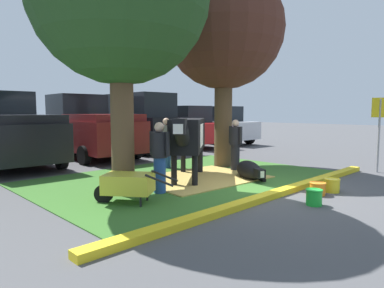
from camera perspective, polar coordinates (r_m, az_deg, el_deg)
The scene contains 20 objects.
ground_plane at distance 7.78m, azimuth 10.47°, elevation -7.62°, with size 80.00×80.00×0.00m, color #4C4C4F.
grass_island at distance 9.00m, azimuth -1.08°, elevation -5.67°, with size 7.60×5.17×0.02m, color #386B28.
curb_yellow at distance 7.29m, azimuth 13.99°, elevation -8.11°, with size 8.80×0.24×0.12m, color yellow.
hay_bedding at distance 8.83m, azimuth 1.37°, elevation -5.80°, with size 3.20×2.40×0.04m, color tan.
shade_tree_right at distance 11.01m, azimuth 5.41°, elevation 18.53°, with size 3.69×3.69×6.13m.
cow_holstein at distance 8.55m, azimuth -0.69°, elevation 1.45°, with size 2.64×2.31×1.61m.
calf_lying at distance 8.88m, azimuth 9.65°, elevation -4.41°, with size 0.94×1.30×0.48m.
person_handler at distance 9.98m, azimuth 7.32°, elevation 0.03°, with size 0.34×0.52×1.52m.
person_visitor_near at distance 10.43m, azimuth -4.35°, elevation 0.42°, with size 0.53×0.34×1.56m.
person_visitor_far at distance 7.21m, azimuth -5.49°, elevation -2.00°, with size 0.34×0.52×1.53m.
wheelbarrow at distance 6.56m, azimuth -10.87°, elevation -6.65°, with size 1.26×1.44×0.63m.
parking_sign at distance 11.03m, azimuth 29.12°, elevation 3.57°, with size 0.14×0.44×2.15m.
bucket_green at distance 6.81m, azimuth 19.91°, elevation -8.39°, with size 0.31×0.31×0.31m.
bucket_orange at distance 7.64m, azimuth 20.44°, elevation -7.04°, with size 0.34×0.34×0.27m.
bucket_yellow at distance 8.03m, azimuth 22.56°, elevation -6.41°, with size 0.34×0.34×0.30m.
pickup_truck_black at distance 12.44m, azimuth -28.75°, elevation 1.89°, with size 2.36×5.46×2.42m.
pickup_truck_maroon at distance 13.66m, azimuth -17.33°, elevation 2.59°, with size 2.36×5.46×2.42m.
suv_black at distance 15.02m, azimuth -8.85°, elevation 3.61°, with size 2.24×4.66×2.52m.
sedan_red at distance 16.75m, azimuth -1.15°, elevation 2.90°, with size 2.14×4.46×2.02m.
sedan_silver at distance 18.57m, azimuth 4.47°, elevation 3.14°, with size 2.14×4.46×2.02m.
Camera 1 is at (-6.22, -4.34, 1.76)m, focal length 31.59 mm.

